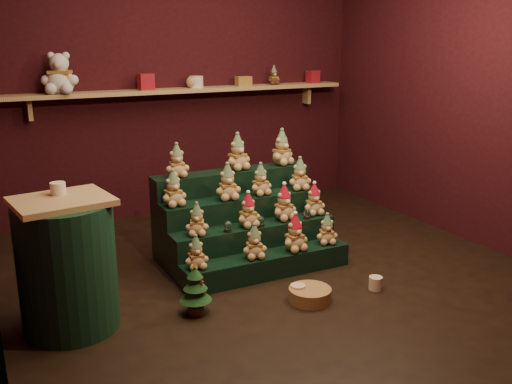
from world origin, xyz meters
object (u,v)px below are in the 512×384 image
wicker_basket (310,295)px  riser_tier_front (267,265)px  snow_globe_a (228,226)px  snow_globe_c (307,214)px  mug_left (298,292)px  side_table (67,265)px  mini_christmas_tree (195,289)px  mug_right (376,283)px  snow_globe_b (261,221)px  white_bear (59,68)px  brown_bear (274,75)px

wicker_basket → riser_tier_front: bearing=96.6°
snow_globe_a → snow_globe_c: size_ratio=1.04×
mug_left → side_table: bearing=168.1°
mini_christmas_tree → mug_right: 1.36m
snow_globe_a → mug_right: bearing=-41.1°
riser_tier_front → snow_globe_b: (0.02, 0.16, 0.31)m
snow_globe_c → white_bear: (-1.62, 1.69, 1.15)m
snow_globe_b → side_table: size_ratio=0.10×
side_table → mini_christmas_tree: (0.78, -0.19, -0.25)m
riser_tier_front → snow_globe_a: (-0.26, 0.16, 0.31)m
wicker_basket → mini_christmas_tree: bearing=166.3°
snow_globe_c → side_table: bearing=-171.2°
mini_christmas_tree → wicker_basket: size_ratio=1.22×
riser_tier_front → snow_globe_a: 0.44m
snow_globe_c → brown_bear: size_ratio=0.41×
snow_globe_c → mini_christmas_tree: snow_globe_c is taller
riser_tier_front → side_table: size_ratio=1.60×
snow_globe_a → snow_globe_c: snow_globe_a is taller
mug_right → brown_bear: 2.84m
mug_right → snow_globe_a: bearing=138.9°
snow_globe_b → white_bear: (-1.19, 1.69, 1.15)m
snow_globe_c → mug_left: size_ratio=0.76×
wicker_basket → white_bear: bearing=117.2°
riser_tier_front → snow_globe_c: 0.58m
white_bear → side_table: bearing=-79.0°
wicker_basket → snow_globe_b: bearing=93.3°
snow_globe_c → brown_bear: (0.61, 1.69, 1.02)m
side_table → wicker_basket: 1.67m
snow_globe_c → side_table: 2.00m
riser_tier_front → snow_globe_c: snow_globe_c is taller
mug_right → riser_tier_front: bearing=135.3°
snow_globe_b → wicker_basket: bearing=-86.7°
mug_right → white_bear: bearing=125.8°
snow_globe_a → snow_globe_c: 0.72m
snow_globe_a → white_bear: size_ratio=0.18×
wicker_basket → brown_bear: (1.00, 2.38, 1.37)m
snow_globe_a → brown_bear: (1.33, 1.69, 1.02)m
snow_globe_b → white_bear: size_ratio=0.18×
riser_tier_front → white_bear: (-1.16, 1.85, 1.46)m
snow_globe_b → brown_bear: 2.23m
side_table → brown_bear: (2.58, 2.00, 0.99)m
mini_christmas_tree → side_table: bearing=166.4°
brown_bear → side_table: bearing=-137.8°
snow_globe_a → snow_globe_b: 0.29m
brown_bear → snow_globe_a: bearing=-123.6°
riser_tier_front → snow_globe_b: 0.35m
mug_right → wicker_basket: (-0.54, 0.06, -0.00)m
snow_globe_a → snow_globe_b: same height
riser_tier_front → brown_bear: size_ratio=7.07×
riser_tier_front → snow_globe_c: bearing=19.2°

